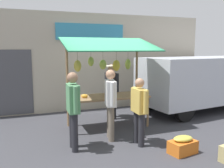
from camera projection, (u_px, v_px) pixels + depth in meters
name	position (u px, v px, depth m)	size (l,w,h in m)	color
ground_plane	(108.00, 126.00, 7.00)	(40.00, 40.00, 0.00)	#38383D
street_backdrop	(86.00, 62.00, 8.78)	(9.00, 0.30, 3.40)	#B2A893
market_stall	(107.00, 71.00, 6.82)	(2.50, 1.46, 2.50)	olive
vendor_with_sunhat	(112.00, 87.00, 7.68)	(0.44, 0.71, 1.70)	#232328
shopper_in_grey_tee	(139.00, 107.00, 5.55)	(0.22, 0.67, 1.53)	#232328
shopper_with_shopping_bag	(111.00, 99.00, 5.87)	(0.32, 0.70, 1.69)	#726656
shopper_with_ponytail	(73.00, 105.00, 5.26)	(0.23, 0.72, 1.69)	#232328
parked_van	(197.00, 79.00, 8.63)	(4.61, 2.42, 1.88)	silver
produce_crate_near	(183.00, 145.00, 5.17)	(0.63, 0.46, 0.38)	#D1661E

